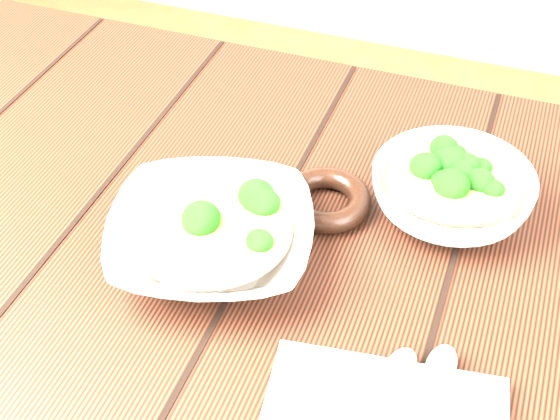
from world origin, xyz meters
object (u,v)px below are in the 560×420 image
soup_bowl_front (211,237)px  soup_bowl_back (451,192)px  table (269,337)px  trivet (326,200)px

soup_bowl_front → soup_bowl_back: bearing=34.8°
table → soup_bowl_front: size_ratio=4.60×
soup_bowl_front → trivet: 0.14m
table → trivet: size_ratio=11.93×
soup_bowl_back → trivet: bearing=-163.0°
trivet → table: bearing=-106.6°
soup_bowl_back → table: bearing=-138.4°
table → trivet: (0.03, 0.10, 0.13)m
soup_bowl_front → trivet: size_ratio=2.59×
table → trivet: trivet is taller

